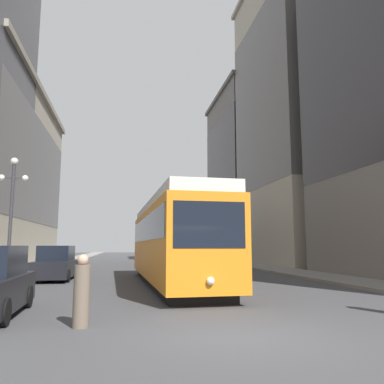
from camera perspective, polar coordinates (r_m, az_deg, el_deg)
The scene contains 10 objects.
ground_plane at distance 8.29m, azimuth 7.86°, elevation -20.59°, with size 200.00×200.00×0.00m, color #424244.
sidewalk_left at distance 48.15m, azimuth -17.85°, elevation -9.71°, with size 2.84×120.00×0.15m, color gray.
sidewalk_right at distance 49.03m, azimuth 3.09°, elevation -10.04°, with size 2.84×120.00×0.15m, color gray.
streetcar at distance 18.52m, azimuth -3.05°, elevation -7.13°, with size 3.08×14.73×3.89m.
transit_bus at distance 36.61m, azimuth -1.63°, elevation -7.81°, with size 2.94×11.96×3.45m.
parked_car_left_mid at distance 22.05m, azimuth -19.65°, elevation -10.09°, with size 1.94×4.57×1.82m.
pedestrian_crossing_far at distance 9.27m, azimuth -16.14°, elevation -14.28°, with size 0.36×0.36×1.62m.
lamp_post_left_near at distance 20.70m, azimuth -25.27°, elevation -1.04°, with size 1.41×0.36×6.01m.
building_right_corner at distance 54.09m, azimuth 11.82°, elevation 2.63°, with size 15.53×15.52×22.65m.
building_right_midblock at distance 41.26m, azimuth 18.23°, elevation 11.34°, with size 13.33×14.86×29.50m.
Camera 1 is at (-2.46, -7.71, 1.82)m, focal length 35.76 mm.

